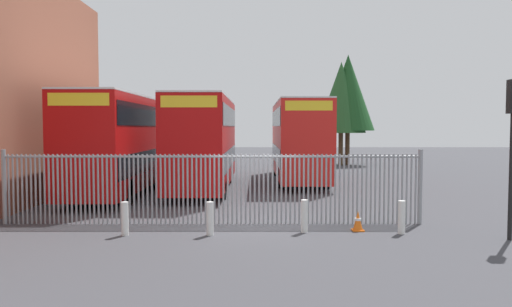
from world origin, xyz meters
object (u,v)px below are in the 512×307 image
(double_decker_bus_behind_fence_right, at_px, (299,138))
(bollard_near_left, at_px, (126,219))
(double_decker_bus_behind_fence_left, at_px, (205,140))
(bollard_center_front, at_px, (211,219))
(double_decker_bus_near_gate, at_px, (123,141))
(bollard_near_right, at_px, (305,216))
(traffic_cone_by_gate, at_px, (359,221))
(bollard_far_right, at_px, (402,217))

(double_decker_bus_behind_fence_right, xyz_separation_m, bollard_near_left, (-6.04, -13.68, -1.95))
(double_decker_bus_behind_fence_left, height_order, bollard_center_front, double_decker_bus_behind_fence_left)
(double_decker_bus_behind_fence_left, xyz_separation_m, bollard_near_left, (-1.16, -10.17, -1.95))
(double_decker_bus_near_gate, height_order, double_decker_bus_behind_fence_left, same)
(double_decker_bus_behind_fence_right, relative_size, bollard_center_front, 11.38)
(double_decker_bus_behind_fence_right, distance_m, bollard_near_right, 13.48)
(double_decker_bus_near_gate, distance_m, bollard_center_front, 10.14)
(double_decker_bus_behind_fence_right, height_order, traffic_cone_by_gate, double_decker_bus_behind_fence_right)
(double_decker_bus_near_gate, distance_m, bollard_near_right, 11.38)
(double_decker_bus_behind_fence_right, bearing_deg, bollard_center_front, -104.97)
(double_decker_bus_near_gate, xyz_separation_m, bollard_near_right, (7.52, -8.32, -1.95))
(bollard_near_left, bearing_deg, double_decker_bus_behind_fence_left, 83.50)
(double_decker_bus_behind_fence_right, height_order, bollard_near_left, double_decker_bus_behind_fence_right)
(double_decker_bus_behind_fence_left, bearing_deg, bollard_far_right, -56.22)
(double_decker_bus_behind_fence_left, bearing_deg, bollard_center_front, -83.11)
(double_decker_bus_near_gate, bearing_deg, bollard_far_right, -39.62)
(double_decker_bus_behind_fence_right, xyz_separation_m, traffic_cone_by_gate, (0.62, -13.08, -2.13))
(double_decker_bus_near_gate, bearing_deg, bollard_center_front, -60.94)
(double_decker_bus_near_gate, distance_m, bollard_far_right, 13.47)
(double_decker_bus_behind_fence_right, distance_m, traffic_cone_by_gate, 13.27)
(bollard_center_front, bearing_deg, double_decker_bus_behind_fence_right, 75.03)
(bollard_far_right, bearing_deg, double_decker_bus_near_gate, 140.38)
(double_decker_bus_near_gate, bearing_deg, traffic_cone_by_gate, -41.65)
(bollard_near_left, bearing_deg, traffic_cone_by_gate, 5.15)
(bollard_near_left, bearing_deg, bollard_near_right, 4.34)
(bollard_near_right, bearing_deg, double_decker_bus_near_gate, 132.11)
(bollard_near_left, relative_size, bollard_near_right, 1.00)
(bollard_center_front, distance_m, traffic_cone_by_gate, 4.32)
(bollard_near_left, height_order, bollard_near_right, same)
(double_decker_bus_near_gate, relative_size, bollard_far_right, 11.38)
(bollard_center_front, relative_size, bollard_near_right, 1.00)
(double_decker_bus_behind_fence_left, height_order, bollard_near_left, double_decker_bus_behind_fence_left)
(double_decker_bus_near_gate, height_order, traffic_cone_by_gate, double_decker_bus_near_gate)
(double_decker_bus_near_gate, distance_m, bollard_near_left, 9.25)
(bollard_near_right, bearing_deg, bollard_far_right, -3.81)
(bollard_center_front, height_order, bollard_near_right, same)
(double_decker_bus_behind_fence_right, height_order, bollard_far_right, double_decker_bus_behind_fence_right)
(bollard_center_front, bearing_deg, traffic_cone_by_gate, 7.87)
(double_decker_bus_behind_fence_right, xyz_separation_m, bollard_near_right, (-0.97, -13.30, -1.95))
(double_decker_bus_near_gate, distance_m, double_decker_bus_behind_fence_left, 3.89)
(bollard_near_left, distance_m, traffic_cone_by_gate, 6.69)
(double_decker_bus_near_gate, height_order, double_decker_bus_behind_fence_right, same)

